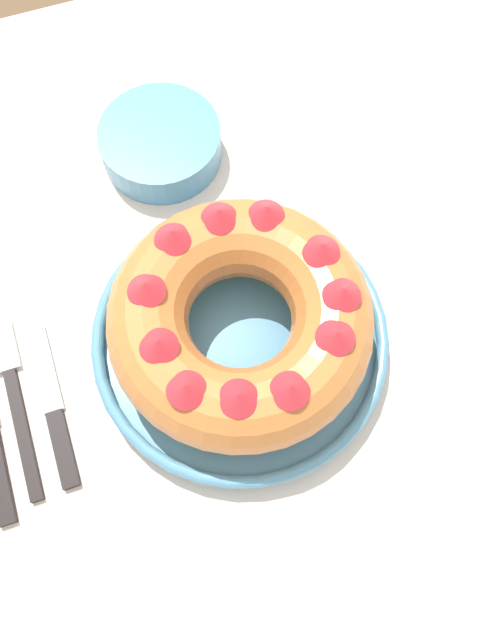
{
  "coord_description": "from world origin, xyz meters",
  "views": [
    {
      "loc": [
        -0.08,
        -0.21,
        1.36
      ],
      "look_at": [
        -0.02,
        -0.02,
        0.83
      ],
      "focal_mm": 35.0,
      "sensor_mm": 36.0,
      "label": 1
    }
  ],
  "objects_px": {
    "serving_dish": "(240,339)",
    "side_bowl": "(161,143)",
    "cake_knife": "(55,415)",
    "fork": "(15,395)",
    "bundt_cake": "(240,319)"
  },
  "relations": [
    {
      "from": "bundt_cake",
      "to": "cake_knife",
      "type": "xyz_separation_m",
      "value": [
        -0.19,
        -0.01,
        -0.06
      ]
    },
    {
      "from": "fork",
      "to": "bundt_cake",
      "type": "bearing_deg",
      "value": -2.76
    },
    {
      "from": "bundt_cake",
      "to": "side_bowl",
      "type": "distance_m",
      "value": 0.25
    },
    {
      "from": "serving_dish",
      "to": "bundt_cake",
      "type": "height_order",
      "value": "bundt_cake"
    },
    {
      "from": "bundt_cake",
      "to": "side_bowl",
      "type": "xyz_separation_m",
      "value": [
        -0.01,
        0.24,
        -0.05
      ]
    },
    {
      "from": "cake_knife",
      "to": "side_bowl",
      "type": "height_order",
      "value": "side_bowl"
    },
    {
      "from": "fork",
      "to": "side_bowl",
      "type": "relative_size",
      "value": 1.36
    },
    {
      "from": "serving_dish",
      "to": "fork",
      "type": "height_order",
      "value": "serving_dish"
    },
    {
      "from": "cake_knife",
      "to": "side_bowl",
      "type": "xyz_separation_m",
      "value": [
        0.18,
        0.25,
        0.02
      ]
    },
    {
      "from": "serving_dish",
      "to": "side_bowl",
      "type": "distance_m",
      "value": 0.24
    },
    {
      "from": "serving_dish",
      "to": "cake_knife",
      "type": "xyz_separation_m",
      "value": [
        -0.19,
        -0.01,
        -0.01
      ]
    },
    {
      "from": "serving_dish",
      "to": "side_bowl",
      "type": "bearing_deg",
      "value": 92.31
    },
    {
      "from": "bundt_cake",
      "to": "side_bowl",
      "type": "relative_size",
      "value": 1.82
    },
    {
      "from": "serving_dish",
      "to": "cake_knife",
      "type": "height_order",
      "value": "serving_dish"
    },
    {
      "from": "side_bowl",
      "to": "fork",
      "type": "bearing_deg",
      "value": -133.93
    }
  ]
}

